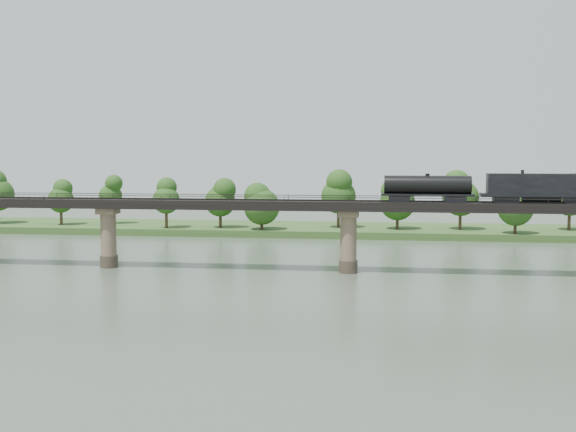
# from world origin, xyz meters

# --- Properties ---
(ground) EXTENTS (400.00, 400.00, 0.00)m
(ground) POSITION_xyz_m (0.00, 0.00, 0.00)
(ground) COLOR #3A4839
(ground) RESTS_ON ground
(far_bank) EXTENTS (300.00, 24.00, 1.60)m
(far_bank) POSITION_xyz_m (0.00, 85.00, 0.80)
(far_bank) COLOR #2C4D1E
(far_bank) RESTS_ON ground
(bridge) EXTENTS (236.00, 30.00, 11.50)m
(bridge) POSITION_xyz_m (0.00, 30.00, 5.46)
(bridge) COLOR #473A2D
(bridge) RESTS_ON ground
(bridge_superstructure) EXTENTS (220.00, 4.90, 0.75)m
(bridge_superstructure) POSITION_xyz_m (0.00, 30.00, 11.79)
(bridge_superstructure) COLOR black
(bridge_superstructure) RESTS_ON bridge
(far_treeline) EXTENTS (289.06, 17.54, 13.60)m
(far_treeline) POSITION_xyz_m (-8.21, 80.52, 8.83)
(far_treeline) COLOR #382619
(far_treeline) RESTS_ON far_bank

